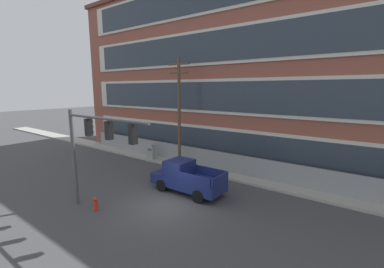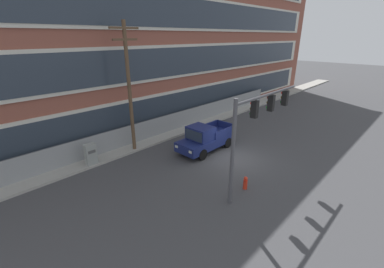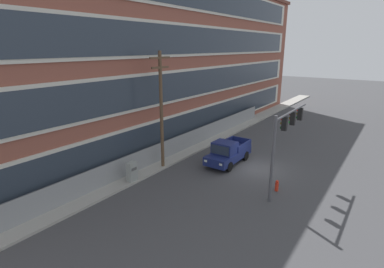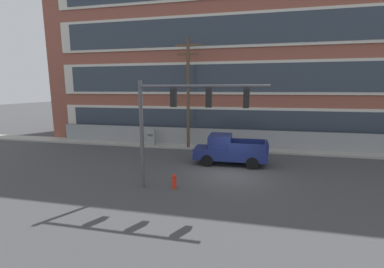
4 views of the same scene
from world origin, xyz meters
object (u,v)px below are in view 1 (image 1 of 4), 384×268
object	(u,v)px
pickup_truck_navy	(186,178)
utility_pole_near_corner	(179,109)
fire_hydrant	(95,204)
traffic_signal_mast	(94,140)
electrical_cabinet	(151,153)

from	to	relation	value
pickup_truck_navy	utility_pole_near_corner	world-z (taller)	utility_pole_near_corner
utility_pole_near_corner	fire_hydrant	distance (m)	10.19
traffic_signal_mast	fire_hydrant	bearing A→B (deg)	164.62
utility_pole_near_corner	fire_hydrant	size ratio (longest dim) A/B	11.76
pickup_truck_navy	fire_hydrant	world-z (taller)	pickup_truck_navy
traffic_signal_mast	utility_pole_near_corner	xyz separation A→B (m)	(-1.76, 9.10, 0.89)
electrical_cabinet	fire_hydrant	xyz separation A→B (m)	(4.73, -8.97, -0.42)
fire_hydrant	utility_pole_near_corner	bearing A→B (deg)	98.38
fire_hydrant	electrical_cabinet	bearing A→B (deg)	117.80
traffic_signal_mast	electrical_cabinet	distance (m)	10.97
electrical_cabinet	fire_hydrant	world-z (taller)	electrical_cabinet
traffic_signal_mast	fire_hydrant	size ratio (longest dim) A/B	8.14
utility_pole_near_corner	fire_hydrant	bearing A→B (deg)	-81.62
traffic_signal_mast	fire_hydrant	xyz separation A→B (m)	(-0.44, 0.12, -3.73)
pickup_truck_navy	fire_hydrant	xyz separation A→B (m)	(-2.44, -5.10, -0.58)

